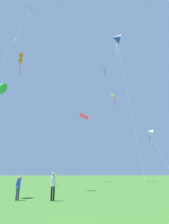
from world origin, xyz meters
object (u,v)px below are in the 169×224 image
Objects in this scene: kite_orange_box at (21,59)px; kite_red_high at (84,120)px; kite_black_large at (105,71)px; kite_yellow_diamond at (115,98)px; kite_blue_delta at (116,38)px; person_far_back at (18,185)px; kite_pink_low at (30,15)px; kite_white_distant at (150,132)px; person_with_spool at (53,183)px.

kite_orange_box reaches higher than kite_red_high.
kite_black_large reaches higher than kite_yellow_diamond.
kite_black_large reaches higher than kite_blue_delta.
kite_yellow_diamond is 37.80m from person_far_back.
kite_white_distant is at bearing 13.24° from kite_pink_low.
kite_orange_box is 12.50m from kite_pink_low.
kite_pink_low reaches higher than kite_blue_delta.
kite_red_high is at bearing 66.50° from kite_pink_low.
kite_orange_box is at bearing -150.24° from kite_black_large.
person_far_back is at bearing -113.80° from kite_black_large.
kite_pink_low is at bearing 121.04° from person_with_spool.
person_far_back is (-7.60, -29.97, -13.28)m from kite_red_high.
kite_red_high is at bearing 112.02° from kite_white_distant.
person_with_spool is at bearing -113.70° from kite_yellow_diamond.
kite_blue_delta is at bearing 44.22° from person_far_back.
kite_orange_box is 15.98× the size of person_far_back.
kite_orange_box is 30.02m from person_far_back.
kite_blue_delta reaches higher than person_with_spool.
kite_blue_delta is 21.40m from kite_red_high.
kite_orange_box is 22.97m from kite_black_large.
kite_blue_delta is at bearing -26.86° from kite_orange_box.
person_with_spool is at bearing -99.82° from kite_red_high.
kite_blue_delta is at bearing 14.12° from kite_pink_low.
kite_yellow_diamond is at bearing 66.30° from person_with_spool.
kite_orange_box is 30.77m from person_with_spool.
kite_white_distant is at bearing -84.53° from kite_black_large.
kite_pink_low is (3.85, -11.88, -0.62)m from kite_orange_box.
kite_red_high is at bearing 99.35° from kite_blue_delta.
kite_black_large is 19.75× the size of person_far_back.
kite_black_large is at bearing 66.20° from person_far_back.
kite_black_large is at bearing 70.28° from person_with_spool.
kite_pink_low is (-17.44, -4.10, 15.29)m from kite_white_distant.
kite_pink_low is (-9.89, -22.75, 8.44)m from kite_red_high.
kite_orange_box is at bearing 113.42° from person_with_spool.
kite_white_distant is 0.28× the size of kite_black_large.
kite_yellow_diamond is (21.41, 9.90, -3.50)m from kite_orange_box.
kite_yellow_diamond reaches higher than person_with_spool.
kite_white_distant is 4.73× the size of person_with_spool.
person_with_spool is at bearing -137.38° from kite_white_distant.
person_with_spool is (4.63, -7.69, -21.57)m from kite_pink_low.
kite_orange_box is 19.73m from kite_red_high.
kite_orange_box is 13.75× the size of person_with_spool.
kite_yellow_diamond is 37.21m from person_with_spool.
kite_white_distant is (4.34, 0.81, -15.16)m from kite_blue_delta.
kite_black_large is at bearing 95.47° from kite_white_distant.
person_with_spool is 2.38m from person_far_back.
person_with_spool is at bearing -58.96° from kite_pink_low.
kite_blue_delta is 15.30× the size of person_far_back.
kite_orange_box reaches higher than kite_yellow_diamond.
kite_black_large is 42.84m from person_far_back.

